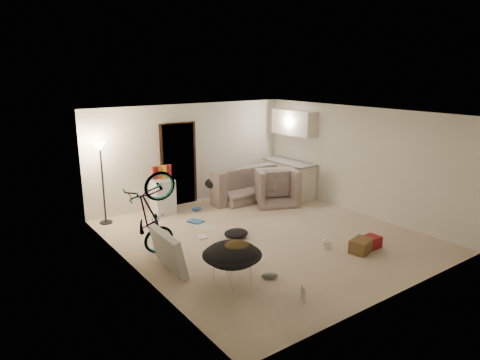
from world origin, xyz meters
TOP-DOWN VIEW (x-y plane):
  - floor at (0.00, 0.00)m, footprint 5.50×6.00m
  - ceiling at (0.00, 0.00)m, footprint 5.50×6.00m
  - wall_back at (0.00, 3.01)m, footprint 5.50×0.02m
  - wall_front at (0.00, -3.01)m, footprint 5.50×0.02m
  - wall_left at (-2.76, 0.00)m, footprint 0.02×6.00m
  - wall_right at (2.76, 0.00)m, footprint 0.02×6.00m
  - doorway at (-0.40, 2.97)m, footprint 0.85×0.10m
  - door_trim at (-0.40, 2.94)m, footprint 0.97×0.04m
  - floor_lamp at (-2.40, 2.65)m, footprint 0.28×0.28m
  - kitchen_counter at (2.43, 2.00)m, footprint 0.60×1.50m
  - counter_top at (2.43, 2.00)m, footprint 0.64×1.54m
  - kitchen_uppers at (2.56, 2.00)m, footprint 0.38×1.40m
  - sofa at (1.30, 2.45)m, footprint 2.25×0.88m
  - armchair at (1.63, 1.71)m, footprint 1.33×1.26m
  - bicycle at (-2.30, 0.39)m, footprint 1.70×0.88m
  - book_asset at (-1.18, -2.40)m, footprint 0.27×0.24m
  - mini_fridge at (-1.05, 2.55)m, footprint 0.50×0.50m
  - snack_box_0 at (-1.22, 2.55)m, footprint 0.11×0.08m
  - snack_box_1 at (-1.10, 2.55)m, footprint 0.11×0.08m
  - snack_box_2 at (-0.98, 2.55)m, footprint 0.11×0.08m
  - snack_box_3 at (-0.86, 2.55)m, footprint 0.11×0.08m
  - saucer_chair at (-1.68, -1.25)m, footprint 0.94×0.94m
  - hoodie at (-1.63, -1.28)m, footprint 0.52×0.45m
  - sofa_drape at (0.35, 2.45)m, footprint 0.62×0.53m
  - tv_box at (-2.30, -0.25)m, footprint 0.30×1.05m
  - drink_case_a at (0.95, -1.67)m, footprint 0.50×0.41m
  - drink_case_b at (1.25, -1.64)m, footprint 0.39×0.29m
  - juicer at (0.56, -1.18)m, footprint 0.16×0.16m
  - newspaper at (-0.73, 1.14)m, footprint 0.59×0.61m
  - book_blue at (-0.75, 1.54)m, footprint 0.35×0.39m
  - book_white at (-1.09, 0.68)m, footprint 0.22×0.27m
  - shoe_0 at (-0.34, 2.21)m, footprint 0.27×0.13m
  - shoe_1 at (-1.23, 2.39)m, footprint 0.23×0.25m
  - shoe_3 at (-1.10, -1.49)m, footprint 0.30×0.24m
  - shoe_4 at (1.46, -1.47)m, footprint 0.22×0.32m
  - clothes_lump_a at (-0.52, 0.28)m, footprint 0.54×0.47m
  - clothes_lump_b at (1.10, 2.55)m, footprint 0.59×0.57m

SIDE VIEW (x-z plane):
  - floor at x=0.00m, z-range -0.02..0.00m
  - newspaper at x=-0.73m, z-range 0.00..0.01m
  - book_asset at x=-1.18m, z-range 0.00..0.02m
  - book_white at x=-1.09m, z-range 0.00..0.02m
  - book_blue at x=-0.75m, z-range 0.00..0.03m
  - shoe_1 at x=-1.23m, z-range 0.00..0.09m
  - shoe_0 at x=-0.34m, z-range 0.00..0.10m
  - shoe_3 at x=-1.10m, z-range 0.00..0.10m
  - shoe_4 at x=1.46m, z-range 0.00..0.11m
  - clothes_lump_b at x=1.10m, z-range 0.00..0.14m
  - clothes_lump_a at x=-0.52m, z-range 0.00..0.16m
  - juicer at x=0.56m, z-range -0.02..0.21m
  - drink_case_b at x=1.25m, z-range 0.00..0.22m
  - drink_case_a at x=0.95m, z-range 0.00..0.25m
  - sofa at x=1.30m, z-range 0.00..0.66m
  - armchair at x=1.63m, z-range 0.00..0.68m
  - tv_box at x=-2.30m, z-range -0.01..0.69m
  - saucer_chair at x=-1.68m, z-range 0.06..0.73m
  - mini_fridge at x=-1.05m, z-range 0.00..0.82m
  - bicycle at x=-2.30m, z-range -0.04..0.90m
  - kitchen_counter at x=2.43m, z-range 0.00..0.88m
  - sofa_drape at x=0.35m, z-range 0.40..0.68m
  - hoodie at x=-1.63m, z-range 0.49..0.71m
  - counter_top at x=2.43m, z-range 0.88..0.92m
  - snack_box_0 at x=-1.22m, z-range 0.85..1.15m
  - snack_box_1 at x=-1.10m, z-range 0.85..1.15m
  - snack_box_2 at x=-0.98m, z-range 0.85..1.15m
  - snack_box_3 at x=-0.86m, z-range 0.85..1.15m
  - doorway at x=-0.40m, z-range 0.00..2.04m
  - door_trim at x=-0.40m, z-range -0.03..2.07m
  - wall_back at x=0.00m, z-range 0.00..2.50m
  - wall_front at x=0.00m, z-range 0.00..2.50m
  - wall_left at x=-2.76m, z-range 0.00..2.50m
  - wall_right at x=2.76m, z-range 0.00..2.50m
  - floor_lamp at x=-2.40m, z-range 0.40..2.21m
  - kitchen_uppers at x=2.56m, z-range 1.62..2.27m
  - ceiling at x=0.00m, z-range 2.50..2.52m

